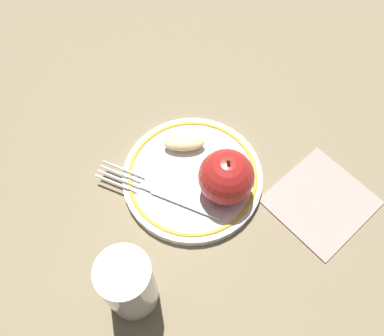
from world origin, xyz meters
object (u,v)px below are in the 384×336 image
(plate, at_px, (192,177))
(apple_slice_front, at_px, (184,143))
(drinking_glass, at_px, (129,285))
(napkin_folded, at_px, (321,201))
(apple_red_whole, at_px, (226,177))
(fork, at_px, (162,193))

(plate, height_order, apple_slice_front, apple_slice_front)
(drinking_glass, distance_m, napkin_folded, 0.29)
(plate, height_order, apple_red_whole, apple_red_whole)
(apple_red_whole, height_order, drinking_glass, drinking_glass)
(fork, height_order, drinking_glass, drinking_glass)
(drinking_glass, bearing_deg, fork, 124.42)
(fork, distance_m, drinking_glass, 0.14)
(apple_red_whole, height_order, fork, apple_red_whole)
(plate, height_order, fork, fork)
(napkin_folded, bearing_deg, plate, -143.10)
(apple_red_whole, distance_m, napkin_folded, 0.15)
(apple_slice_front, relative_size, drinking_glass, 0.52)
(plate, bearing_deg, fork, -97.09)
(apple_red_whole, xyz_separation_m, apple_slice_front, (-0.09, 0.01, -0.03))
(apple_slice_front, bearing_deg, napkin_folded, 155.40)
(plate, height_order, drinking_glass, drinking_glass)
(fork, bearing_deg, apple_slice_front, -87.92)
(apple_slice_front, distance_m, drinking_glass, 0.22)
(apple_red_whole, bearing_deg, drinking_glass, -82.22)
(drinking_glass, bearing_deg, apple_red_whole, 97.78)
(fork, height_order, napkin_folded, fork)
(drinking_glass, height_order, napkin_folded, drinking_glass)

